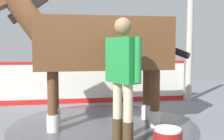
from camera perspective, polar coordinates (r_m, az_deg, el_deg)
ground_plane at (r=4.58m, az=-4.52°, el=-12.47°), size 16.00×16.00×0.02m
wet_patch at (r=4.76m, az=-1.82°, el=-11.65°), size 3.25×3.25×0.00m
barrier_wall at (r=6.49m, az=-3.92°, el=-2.95°), size 3.41×3.24×1.02m
roof_post_far at (r=6.97m, az=16.32°, el=4.72°), size 0.16×0.16×2.71m
horse at (r=4.55m, az=-3.29°, el=5.33°), size 2.72×2.60×2.45m
handler at (r=3.64m, az=2.33°, el=-0.32°), size 0.67×0.37×1.76m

